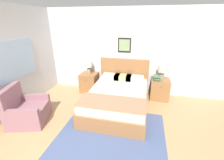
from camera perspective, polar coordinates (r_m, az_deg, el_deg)
name	(u,v)px	position (r m, az deg, el deg)	size (l,w,h in m)	color
wall_back	(117,52)	(4.81, 1.73, 10.69)	(6.85, 0.09, 2.60)	silver
wall_left	(17,60)	(4.51, -32.43, 6.51)	(0.08, 5.43, 2.60)	silver
area_rug_main	(111,134)	(3.36, -0.23, -19.96)	(2.20, 1.90, 0.01)	#47567F
bed	(118,98)	(4.06, 2.29, -6.74)	(1.52, 2.14, 1.12)	#936038
armchair	(26,111)	(4.06, -29.80, -10.17)	(0.95, 0.96, 0.89)	#8E606B
nightstand_near_window	(89,82)	(5.03, -8.64, -0.90)	(0.53, 0.53, 0.62)	#936038
nightstand_by_door	(160,89)	(4.73, 17.66, -3.26)	(0.53, 0.53, 0.62)	#936038
table_lamp_near_window	(89,65)	(4.84, -8.92, 5.75)	(0.25, 0.25, 0.43)	gray
table_lamp_by_door	(162,70)	(4.54, 18.66, 3.72)	(0.25, 0.25, 0.43)	gray
book_thick_bottom	(157,79)	(4.55, 16.67, 0.26)	(0.18, 0.21, 0.03)	#232328
book_hardcover_middle	(157,78)	(4.54, 16.71, 0.65)	(0.26, 0.29, 0.04)	#4C7551
book_novel_upper	(157,77)	(4.53, 16.76, 1.04)	(0.16, 0.24, 0.03)	#232328
book_slim_near_top	(157,76)	(4.52, 16.80, 1.42)	(0.20, 0.23, 0.03)	#4C7551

